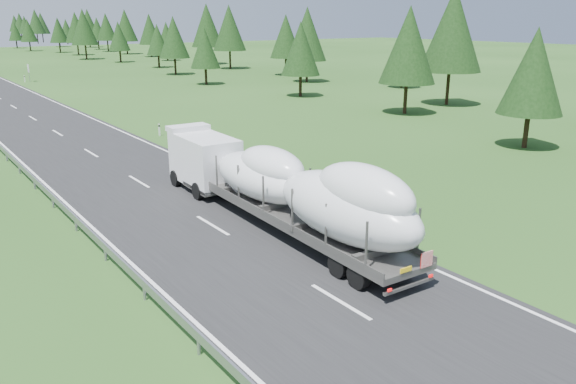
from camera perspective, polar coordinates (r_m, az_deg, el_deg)
ground at (r=19.39m, az=5.32°, el=-11.07°), size 400.00×400.00×0.00m
highway_sign at (r=94.89m, az=-24.87°, el=11.21°), size 0.08×0.90×2.60m
tree_line_right at (r=141.93m, az=-15.26°, el=15.70°), size 26.93×326.80×12.62m
boat_truck at (r=24.79m, az=-0.33°, el=0.79°), size 3.05×18.25×4.14m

